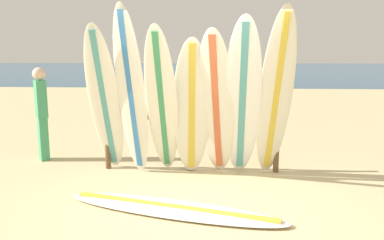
{
  "coord_description": "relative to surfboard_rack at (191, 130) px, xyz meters",
  "views": [
    {
      "loc": [
        0.26,
        -4.21,
        1.87
      ],
      "look_at": [
        -0.21,
        2.08,
        0.79
      ],
      "focal_mm": 35.04,
      "sensor_mm": 36.0,
      "label": 1
    }
  ],
  "objects": [
    {
      "name": "beachgoer_standing",
      "position": [
        -2.72,
        0.43,
        0.25
      ],
      "size": [
        0.3,
        0.32,
        1.68
      ],
      "color": "#3F9966",
      "rests_on": "ground"
    },
    {
      "name": "surfboard_leaning_center_right",
      "position": [
        0.42,
        -0.3,
        0.47
      ],
      "size": [
        0.71,
        0.86,
        2.28
      ],
      "color": "silver",
      "rests_on": "ground"
    },
    {
      "name": "ground_plane",
      "position": [
        0.21,
        -1.78,
        -0.67
      ],
      "size": [
        120.0,
        120.0,
        0.0
      ],
      "primitive_type": "plane",
      "color": "#CCB784"
    },
    {
      "name": "surfboard_leaning_left",
      "position": [
        -0.87,
        -0.4,
        0.64
      ],
      "size": [
        0.59,
        0.75,
        2.63
      ],
      "color": "white",
      "rests_on": "ground"
    },
    {
      "name": "small_boat_offshore",
      "position": [
        -0.44,
        32.86,
        -0.42
      ],
      "size": [
        2.69,
        1.83,
        0.71
      ],
      "color": "#333842",
      "rests_on": "ocean_water"
    },
    {
      "name": "surfboard_lying_on_sand",
      "position": [
        -0.1,
        -1.7,
        -0.64
      ],
      "size": [
        2.89,
        1.26,
        0.08
      ],
      "color": "white",
      "rests_on": "ground"
    },
    {
      "name": "surfboard_leaning_center_left",
      "position": [
        -0.4,
        -0.45,
        0.49
      ],
      "size": [
        0.48,
        1.16,
        2.31
      ],
      "color": "white",
      "rests_on": "ground"
    },
    {
      "name": "surfboard_leaning_far_left",
      "position": [
        -1.33,
        -0.29,
        0.51
      ],
      "size": [
        0.55,
        0.91,
        2.35
      ],
      "color": "white",
      "rests_on": "ground"
    },
    {
      "name": "surfboard_rack",
      "position": [
        0.0,
        0.0,
        0.0
      ],
      "size": [
        2.89,
        0.09,
        1.03
      ],
      "color": "brown",
      "rests_on": "ground"
    },
    {
      "name": "surfboard_leaning_far_right",
      "position": [
        1.3,
        -0.32,
        0.62
      ],
      "size": [
        0.66,
        0.88,
        2.59
      ],
      "color": "silver",
      "rests_on": "ground"
    },
    {
      "name": "surfboard_leaning_right",
      "position": [
        0.81,
        -0.37,
        0.55
      ],
      "size": [
        0.58,
        0.87,
        2.45
      ],
      "color": "white",
      "rests_on": "ground"
    },
    {
      "name": "surfboard_leaning_center",
      "position": [
        0.04,
        -0.28,
        0.41
      ],
      "size": [
        0.63,
        0.59,
        2.15
      ],
      "color": "silver",
      "rests_on": "ground"
    },
    {
      "name": "ocean_water",
      "position": [
        0.21,
        56.22,
        -0.67
      ],
      "size": [
        120.0,
        80.0,
        0.01
      ],
      "primitive_type": "cube",
      "color": "navy",
      "rests_on": "ground"
    }
  ]
}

